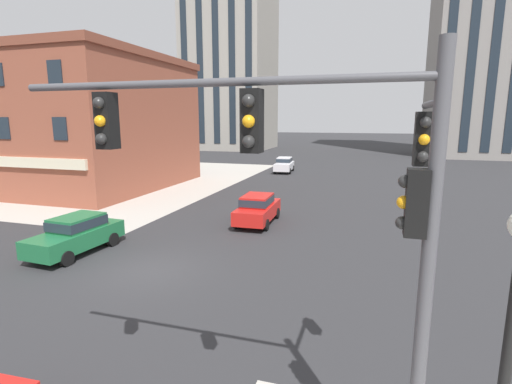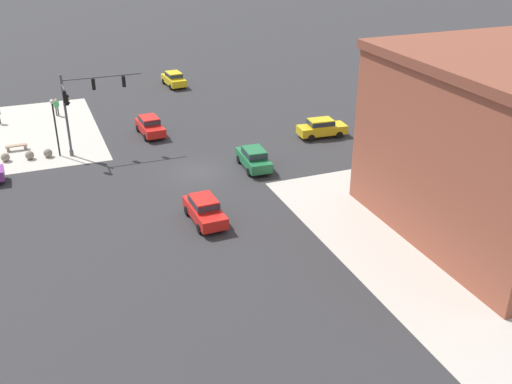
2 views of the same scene
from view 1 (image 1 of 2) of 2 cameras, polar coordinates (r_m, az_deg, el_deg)
The scene contains 8 objects.
ground_plane at distance 16.21m, azimuth -15.41°, elevation -11.15°, with size 320.00×320.00×0.00m, color #2D2D30.
sidewalk_far_corner at distance 43.57m, azimuth -23.62°, elevation 2.00°, with size 32.00×32.00×0.02m, color #B7B2A8.
traffic_signal_main at distance 5.71m, azimuth 12.07°, elevation -2.95°, with size 6.56×2.09×6.93m.
street_lamp_corner_near at distance 5.98m, azimuth 33.22°, elevation -19.23°, with size 0.36×0.36×4.92m.
car_main_southbound_near at distance 19.12m, azimuth -25.01°, elevation -5.51°, with size 2.08×4.49×1.68m.
car_main_southbound_far at distance 43.80m, azimuth 4.19°, elevation 4.13°, with size 2.16×4.53×1.68m.
car_cross_far at distance 22.14m, azimuth 0.23°, elevation -2.37°, with size 1.99×4.45×1.68m.
storefront_block_near_corner at distance 39.22m, azimuth -26.69°, elevation 9.16°, with size 19.74×16.17×11.23m.
Camera 1 is at (8.30, -12.59, 5.94)m, focal length 27.07 mm.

